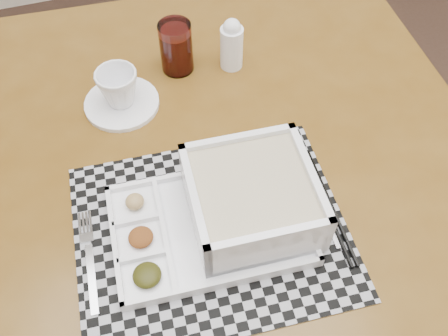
{
  "coord_description": "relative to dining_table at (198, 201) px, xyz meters",
  "views": [
    {
      "loc": [
        -0.11,
        0.08,
        1.57
      ],
      "look_at": [
        0.04,
        0.56,
        0.9
      ],
      "focal_mm": 40.0,
      "sensor_mm": 36.0,
      "label": 1
    }
  ],
  "objects": [
    {
      "name": "chopsticks",
      "position": [
        0.2,
        -0.13,
        0.09
      ],
      "size": [
        0.03,
        0.24,
        0.01
      ],
      "color": "black",
      "rests_on": "placemat"
    },
    {
      "name": "cup",
      "position": [
        -0.09,
        0.21,
        0.13
      ],
      "size": [
        0.11,
        0.11,
        0.08
      ],
      "primitive_type": "imported",
      "rotation": [
        0.0,
        0.0,
        -0.39
      ],
      "color": "white",
      "rests_on": "saucer"
    },
    {
      "name": "saucer",
      "position": [
        -0.09,
        0.21,
        0.09
      ],
      "size": [
        0.15,
        0.15,
        0.01
      ],
      "primitive_type": "cylinder",
      "color": "white",
      "rests_on": "dining_table"
    },
    {
      "name": "serving_tray",
      "position": [
        0.05,
        -0.11,
        0.13
      ],
      "size": [
        0.35,
        0.24,
        0.1
      ],
      "color": "white",
      "rests_on": "placemat"
    },
    {
      "name": "juice_glass",
      "position": [
        0.04,
        0.29,
        0.14
      ],
      "size": [
        0.07,
        0.07,
        0.11
      ],
      "color": "white",
      "rests_on": "dining_table"
    },
    {
      "name": "spoon",
      "position": [
        0.19,
        -0.08,
        0.09
      ],
      "size": [
        0.04,
        0.18,
        0.01
      ],
      "color": "silver",
      "rests_on": "placemat"
    },
    {
      "name": "placemat",
      "position": [
        -0.01,
        -0.12,
        0.09
      ],
      "size": [
        0.47,
        0.4,
        0.0
      ],
      "primitive_type": "cube",
      "rotation": [
        0.0,
        0.0,
        -0.07
      ],
      "color": "#97979E",
      "rests_on": "dining_table"
    },
    {
      "name": "fork",
      "position": [
        -0.21,
        -0.11,
        0.09
      ],
      "size": [
        0.03,
        0.19,
        0.0
      ],
      "color": "silver",
      "rests_on": "placemat"
    },
    {
      "name": "creamer_bottle",
      "position": [
        0.15,
        0.26,
        0.14
      ],
      "size": [
        0.05,
        0.05,
        0.12
      ],
      "color": "white",
      "rests_on": "dining_table"
    },
    {
      "name": "dining_table",
      "position": [
        0.0,
        0.0,
        0.0
      ],
      "size": [
        1.19,
        1.19,
        0.84
      ],
      "color": "#56360F",
      "rests_on": "ground"
    }
  ]
}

